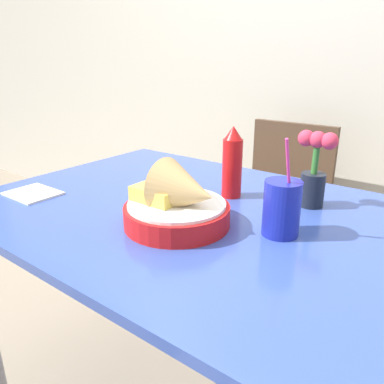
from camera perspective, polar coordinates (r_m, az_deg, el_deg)
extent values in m
cube|color=#B7B2A3|center=(2.00, 22.31, 22.98)|extent=(7.00, 0.06, 2.60)
cube|color=#334C9E|center=(1.04, 0.51, -3.08)|extent=(1.24, 0.88, 0.02)
cylinder|color=gray|center=(1.79, -6.76, -6.21)|extent=(0.05, 0.05, 0.72)
cylinder|color=#473323|center=(1.79, 3.62, -11.01)|extent=(0.03, 0.03, 0.45)
cylinder|color=#473323|center=(1.65, 14.39, -14.53)|extent=(0.03, 0.03, 0.45)
cylinder|color=#473323|center=(2.07, 9.21, -6.83)|extent=(0.03, 0.03, 0.45)
cylinder|color=#473323|center=(1.95, 18.67, -9.42)|extent=(0.03, 0.03, 0.45)
cube|color=#473323|center=(1.75, 11.99, -3.58)|extent=(0.40, 0.40, 0.02)
cube|color=#473323|center=(1.85, 14.94, 4.14)|extent=(0.40, 0.03, 0.39)
cylinder|color=red|center=(0.92, -2.32, -3.55)|extent=(0.26, 0.26, 0.05)
cylinder|color=white|center=(0.91, -2.34, -1.83)|extent=(0.24, 0.24, 0.01)
cone|color=tan|center=(0.88, -0.73, 0.07)|extent=(0.14, 0.14, 0.14)
cube|color=#E5C14C|center=(0.92, -5.06, -0.40)|extent=(0.12, 0.09, 0.04)
cylinder|color=red|center=(1.10, 6.12, 3.59)|extent=(0.06, 0.06, 0.17)
cone|color=red|center=(1.08, 6.32, 8.99)|extent=(0.05, 0.05, 0.04)
cylinder|color=#192399|center=(0.88, 13.50, -2.43)|extent=(0.09, 0.09, 0.13)
cylinder|color=black|center=(0.88, 13.45, -3.06)|extent=(0.08, 0.08, 0.11)
cylinder|color=#EA3884|center=(0.86, 14.59, 1.02)|extent=(0.01, 0.08, 0.22)
cylinder|color=black|center=(1.08, 17.83, 0.33)|extent=(0.07, 0.07, 0.09)
cylinder|color=#33722D|center=(1.06, 18.32, 4.89)|extent=(0.02, 0.02, 0.08)
sphere|color=#DB334C|center=(1.05, 18.62, 7.58)|extent=(0.04, 0.04, 0.04)
sphere|color=#DB334C|center=(1.06, 17.02, 7.86)|extent=(0.04, 0.04, 0.04)
sphere|color=#DB334C|center=(1.04, 20.24, 7.30)|extent=(0.04, 0.04, 0.04)
cube|color=white|center=(1.23, -23.09, -0.19)|extent=(0.15, 0.12, 0.01)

